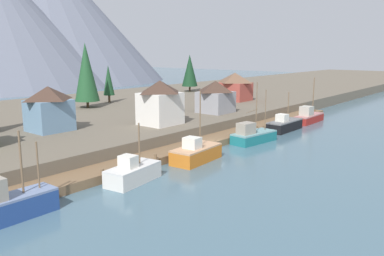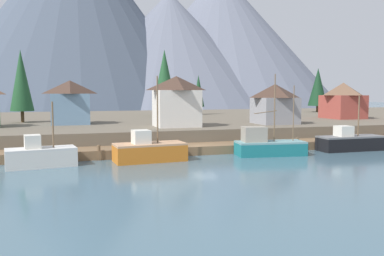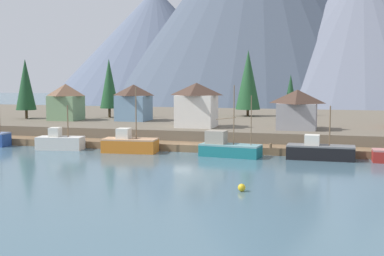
# 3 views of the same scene
# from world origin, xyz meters

# --- Properties ---
(ground_plane) EXTENTS (400.00, 400.00, 1.00)m
(ground_plane) POSITION_xyz_m (0.00, 20.00, -0.50)
(ground_plane) COLOR #476675
(dock) EXTENTS (80.00, 4.00, 1.60)m
(dock) POSITION_xyz_m (0.00, 1.99, 0.50)
(dock) COLOR brown
(dock) RESTS_ON ground_plane
(shoreline_bank) EXTENTS (400.00, 56.00, 2.50)m
(shoreline_bank) POSITION_xyz_m (0.00, 32.00, 1.25)
(shoreline_bank) COLOR #665B4C
(shoreline_bank) RESTS_ON ground_plane
(mountain_central_peak) EXTENTS (119.41, 119.41, 82.00)m
(mountain_central_peak) POSITION_xyz_m (-10.91, 143.95, 41.00)
(mountain_central_peak) COLOR #475160
(mountain_central_peak) RESTS_ON ground_plane
(mountain_east_peak) EXTENTS (97.71, 97.71, 50.55)m
(mountain_east_peak) POSITION_xyz_m (28.08, 131.29, 25.28)
(mountain_east_peak) COLOR slate
(mountain_east_peak) RESTS_ON ground_plane
(mountain_far_ridge) EXTENTS (115.78, 115.78, 65.82)m
(mountain_far_ridge) POSITION_xyz_m (57.18, 145.44, 32.91)
(mountain_far_ridge) COLOR slate
(mountain_far_ridge) RESTS_ON ground_plane
(fishing_boat_white) EXTENTS (6.82, 3.75, 6.30)m
(fishing_boat_white) POSITION_xyz_m (-17.68, -2.04, 1.06)
(fishing_boat_white) COLOR silver
(fishing_boat_white) RESTS_ON ground_plane
(fishing_boat_orange) EXTENTS (7.62, 3.81, 8.91)m
(fishing_boat_orange) POSITION_xyz_m (-7.01, -2.08, 1.12)
(fishing_boat_orange) COLOR #CC6B1E
(fishing_boat_orange) RESTS_ON ground_plane
(fishing_boat_teal) EXTENTS (8.12, 3.95, 9.27)m
(fishing_boat_teal) POSITION_xyz_m (6.74, -2.10, 1.12)
(fishing_boat_teal) COLOR #196B70
(fishing_boat_teal) RESTS_ON ground_plane
(fishing_boat_black) EXTENTS (8.32, 2.89, 6.77)m
(fishing_boat_black) POSITION_xyz_m (18.37, -1.59, 1.05)
(fishing_boat_black) COLOR black
(fishing_boat_black) RESTS_ON ground_plane
(house_red) EXTENTS (6.03, 6.86, 6.42)m
(house_red) POSITION_xyz_m (32.34, 18.31, 5.78)
(house_red) COLOR #9E4238
(house_red) RESTS_ON shoreline_bank
(house_grey) EXTENTS (5.96, 5.72, 5.93)m
(house_grey) POSITION_xyz_m (14.59, 10.78, 5.53)
(house_grey) COLOR gray
(house_grey) RESTS_ON shoreline_bank
(house_blue) EXTENTS (5.66, 5.44, 6.45)m
(house_blue) POSITION_xyz_m (-14.71, 18.89, 5.79)
(house_blue) COLOR #6689A8
(house_blue) RESTS_ON shoreline_bank
(house_white) EXTENTS (6.07, 5.44, 6.90)m
(house_white) POSITION_xyz_m (-0.78, 10.22, 6.02)
(house_white) COLOR silver
(house_white) RESTS_ON shoreline_bank
(conifer_near_left) EXTENTS (4.45, 4.45, 10.35)m
(conifer_near_left) POSITION_xyz_m (41.62, 39.75, 8.42)
(conifer_near_left) COLOR #4C3823
(conifer_near_left) RESTS_ON shoreline_bank
(conifer_near_right) EXTENTS (2.46, 2.46, 8.33)m
(conifer_near_right) POSITION_xyz_m (11.33, 37.91, 7.45)
(conifer_near_right) COLOR #4C3823
(conifer_near_right) RESTS_ON shoreline_bank
(conifer_mid_left) EXTENTS (4.90, 4.90, 13.05)m
(conifer_mid_left) POSITION_xyz_m (3.27, 34.75, 9.70)
(conifer_mid_left) COLOR #4C3823
(conifer_mid_left) RESTS_ON shoreline_bank
(conifer_mid_right) EXTENTS (3.56, 3.56, 11.27)m
(conifer_mid_right) POSITION_xyz_m (-21.87, 24.38, 9.01)
(conifer_mid_right) COLOR #4C3823
(conifer_mid_right) RESTS_ON shoreline_bank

